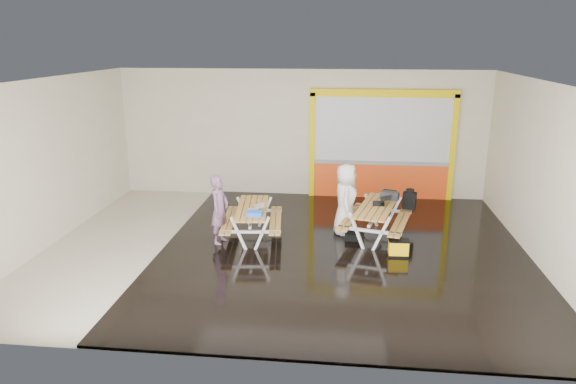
# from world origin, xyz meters

# --- Properties ---
(room) EXTENTS (10.02, 8.02, 3.52)m
(room) POSITION_xyz_m (0.00, 0.00, 1.75)
(room) COLOR beige
(room) RESTS_ON ground
(deck) EXTENTS (7.50, 7.98, 0.05)m
(deck) POSITION_xyz_m (1.25, 0.00, 0.03)
(deck) COLOR black
(deck) RESTS_ON room
(kiosk) EXTENTS (3.88, 0.16, 3.00)m
(kiosk) POSITION_xyz_m (2.20, 3.93, 1.44)
(kiosk) COLOR #FC4D17
(kiosk) RESTS_ON room
(picnic_table_left) EXTENTS (1.45, 1.97, 0.74)m
(picnic_table_left) POSITION_xyz_m (-0.74, 0.51, 0.57)
(picnic_table_left) COLOR #B8853C
(picnic_table_left) RESTS_ON deck
(picnic_table_right) EXTENTS (1.75, 2.21, 0.78)m
(picnic_table_right) POSITION_xyz_m (1.95, 0.81, 0.60)
(picnic_table_right) COLOR #B8853C
(picnic_table_right) RESTS_ON deck
(person_left) EXTENTS (0.47, 0.61, 1.50)m
(person_left) POSITION_xyz_m (-1.38, 0.15, 0.78)
(person_left) COLOR slate
(person_left) RESTS_ON deck
(person_right) EXTENTS (0.53, 0.81, 1.64)m
(person_right) POSITION_xyz_m (1.28, 1.01, 0.82)
(person_right) COLOR white
(person_right) RESTS_ON deck
(laptop_left) EXTENTS (0.41, 0.38, 0.15)m
(laptop_left) POSITION_xyz_m (-0.63, 0.25, 0.79)
(laptop_left) COLOR silver
(laptop_left) RESTS_ON picnic_table_left
(laptop_right) EXTENTS (0.41, 0.36, 0.17)m
(laptop_right) POSITION_xyz_m (2.05, 0.94, 0.84)
(laptop_right) COLOR black
(laptop_right) RESTS_ON picnic_table_right
(blue_pouch) EXTENTS (0.32, 0.23, 0.09)m
(blue_pouch) POSITION_xyz_m (-0.59, -0.04, 0.79)
(blue_pouch) COLOR blue
(blue_pouch) RESTS_ON picnic_table_left
(toolbox) EXTENTS (0.44, 0.32, 0.23)m
(toolbox) POSITION_xyz_m (2.27, 1.30, 0.87)
(toolbox) COLOR black
(toolbox) RESTS_ON picnic_table_right
(backpack) EXTENTS (0.34, 0.26, 0.49)m
(backpack) POSITION_xyz_m (2.74, 1.57, 0.71)
(backpack) COLOR black
(backpack) RESTS_ON picnic_table_right
(dark_case) EXTENTS (0.42, 0.33, 0.15)m
(dark_case) POSITION_xyz_m (1.50, 0.63, 0.13)
(dark_case) COLOR black
(dark_case) RESTS_ON deck
(fluke_bag) EXTENTS (0.41, 0.28, 0.35)m
(fluke_bag) POSITION_xyz_m (2.36, -0.19, 0.22)
(fluke_bag) COLOR black
(fluke_bag) RESTS_ON deck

